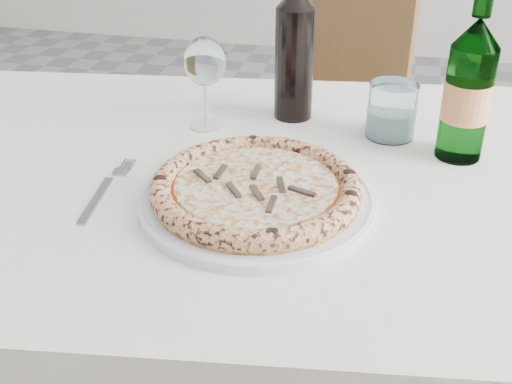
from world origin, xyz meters
The scene contains 9 objects.
dining_table centered at (0.02, -0.01, 0.66)m, with size 1.45×0.98×0.76m.
chair_far centered at (0.02, 0.82, 0.53)m, with size 0.46×0.46×0.93m.
plate centered at (0.02, -0.11, 0.76)m, with size 0.33×0.33×0.02m.
pizza centered at (0.02, -0.11, 0.78)m, with size 0.29×0.29×0.03m.
fork centered at (-0.20, -0.13, 0.76)m, with size 0.03×0.18×0.00m.
wine_glass centered at (-0.12, 0.12, 0.87)m, with size 0.07×0.07×0.16m.
tumbler centered at (0.19, 0.16, 0.80)m, with size 0.08×0.08×0.09m.
beer_bottle centered at (0.29, 0.10, 0.87)m, with size 0.07×0.07×0.28m.
wine_bottle centered at (0.01, 0.20, 0.87)m, with size 0.07×0.07×0.28m.
Camera 1 is at (0.19, -0.85, 1.21)m, focal length 45.00 mm.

